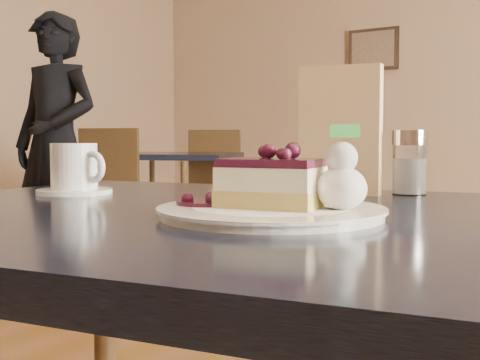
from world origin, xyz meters
The scene contains 11 objects.
main_table centered at (0.25, 0.05, 0.67)m, with size 1.32×0.99×0.75m.
dessert_plate centered at (0.26, 0.00, 0.76)m, with size 0.27×0.27×0.01m, color white.
cheesecake_slice centered at (0.26, 0.00, 0.79)m, with size 0.13×0.10×0.06m.
whipped_cream centered at (0.34, 0.02, 0.79)m, with size 0.06×0.06×0.05m.
berry_sauce centered at (0.17, -0.02, 0.77)m, with size 0.08×0.08×0.01m, color #410E2D.
coffee_set centered at (-0.19, 0.08, 0.79)m, with size 0.14×0.13×0.09m.
menu_card centered at (0.20, 0.33, 0.86)m, with size 0.14×0.03×0.22m, color #F8ECB7.
sugar_shaker centered at (0.31, 0.38, 0.81)m, with size 0.06×0.06×0.11m.
napkin_stack centered at (0.05, 0.31, 0.78)m, with size 0.12×0.12×0.05m, color white.
bg_table_far_left centered at (-2.20, 2.71, 0.07)m, with size 1.20×1.80×1.20m.
patron centered at (-2.35, 1.84, 0.81)m, with size 0.59×0.39×1.62m, color black.
Camera 1 is at (0.63, -0.64, 0.85)m, focal length 45.00 mm.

